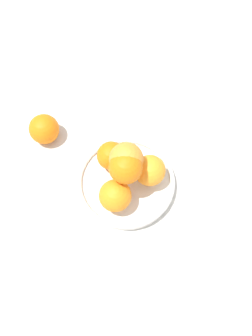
# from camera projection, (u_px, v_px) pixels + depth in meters

# --- Properties ---
(ground_plane) EXTENTS (4.00, 4.00, 0.00)m
(ground_plane) POSITION_uv_depth(u_px,v_px,m) (126.00, 185.00, 0.87)
(ground_plane) COLOR beige
(fruit_bowl) EXTENTS (0.25, 0.25, 0.03)m
(fruit_bowl) POSITION_uv_depth(u_px,v_px,m) (126.00, 182.00, 0.85)
(fruit_bowl) COLOR silver
(fruit_bowl) RESTS_ON ground_plane
(orange_pile) EXTENTS (0.17, 0.18, 0.14)m
(orange_pile) POSITION_uv_depth(u_px,v_px,m) (127.00, 170.00, 0.78)
(orange_pile) COLOR orange
(orange_pile) RESTS_ON fruit_bowl
(stray_orange) EXTENTS (0.08, 0.08, 0.08)m
(stray_orange) POSITION_uv_depth(u_px,v_px,m) (44.00, 129.00, 0.90)
(stray_orange) COLOR orange
(stray_orange) RESTS_ON ground_plane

